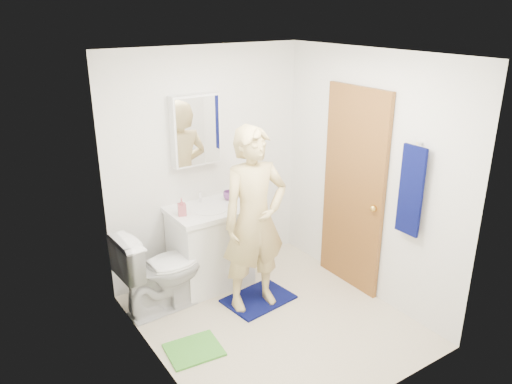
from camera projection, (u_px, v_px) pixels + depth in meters
floor at (273, 321)px, 4.64m from camera, size 2.20×2.40×0.02m
ceiling at (277, 53)px, 3.79m from camera, size 2.20×2.40×0.02m
wall_back at (207, 165)px, 5.16m from camera, size 2.20×0.02×2.40m
wall_front at (382, 257)px, 3.27m from camera, size 2.20×0.02×2.40m
wall_left at (152, 231)px, 3.64m from camera, size 0.02×2.40×2.40m
wall_right at (369, 177)px, 4.79m from camera, size 0.02×2.40×2.40m
vanity_cabinet at (210, 248)px, 5.13m from camera, size 0.75×0.55×0.80m
countertop at (209, 210)px, 4.98m from camera, size 0.79×0.59×0.05m
sink_basin at (209, 209)px, 4.98m from camera, size 0.40×0.40×0.03m
faucet at (200, 197)px, 5.09m from camera, size 0.03×0.03×0.12m
medicine_cabinet at (195, 130)px, 4.89m from camera, size 0.50×0.12×0.70m
mirror_panel at (198, 131)px, 4.84m from camera, size 0.46×0.01×0.66m
door at (353, 190)px, 4.95m from camera, size 0.05×0.80×2.05m
door_knob at (373, 208)px, 4.70m from camera, size 0.07×0.07×0.07m
towel at (411, 191)px, 4.29m from camera, size 0.03×0.24×0.80m
towel_hook at (420, 143)px, 4.16m from camera, size 0.06×0.02×0.02m
toilet at (161, 270)px, 4.68m from camera, size 0.84×0.51×0.83m
bath_mat at (258, 299)px, 4.95m from camera, size 0.70×0.54×0.02m
green_rug at (194, 350)px, 4.23m from camera, size 0.48×0.42×0.02m
soap_dispenser at (182, 207)px, 4.78m from camera, size 0.10×0.10×0.17m
toothbrush_cup at (229, 195)px, 5.18m from camera, size 0.15×0.15×0.09m
man at (254, 220)px, 4.57m from camera, size 0.68×0.49×1.76m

